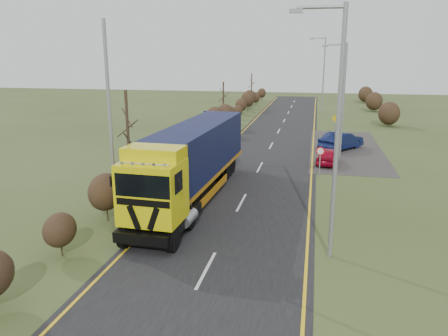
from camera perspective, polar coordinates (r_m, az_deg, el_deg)
ground at (r=20.50m, az=0.40°, el=-8.13°), size 160.00×160.00×0.00m
road at (r=29.85m, az=4.21°, el=-0.86°), size 8.00×120.00×0.02m
layby at (r=39.44m, az=15.61°, el=2.42°), size 6.00×18.00×0.02m
lane_markings at (r=29.55m, az=4.13°, el=-0.97°), size 7.52×116.00×0.01m
hedgerow at (r=28.87m, az=-8.19°, el=1.79°), size 2.24×102.04×6.05m
lorry at (r=24.22m, az=-4.16°, el=1.30°), size 3.01×15.12×4.19m
car_red_hatchback at (r=33.50m, az=13.36°, el=1.55°), size 1.82×3.75×1.23m
car_blue_sedan at (r=38.94m, az=15.07°, el=3.44°), size 4.06×4.71×1.53m
streetlight_near at (r=16.96m, az=14.24°, el=5.51°), size 2.06×0.19×9.70m
streetlight_mid at (r=35.04m, az=15.17°, el=9.03°), size 1.88×0.18×8.83m
streetlight_far at (r=62.16m, az=12.76°, el=12.14°), size 2.18×0.21×10.33m
left_pole at (r=20.25m, az=-14.60°, el=4.98°), size 0.16×0.16×9.41m
speed_sign at (r=29.48m, az=12.43°, el=1.48°), size 0.57×0.10×2.08m
warning_board at (r=46.43m, az=14.30°, el=5.82°), size 0.78×0.11×2.05m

